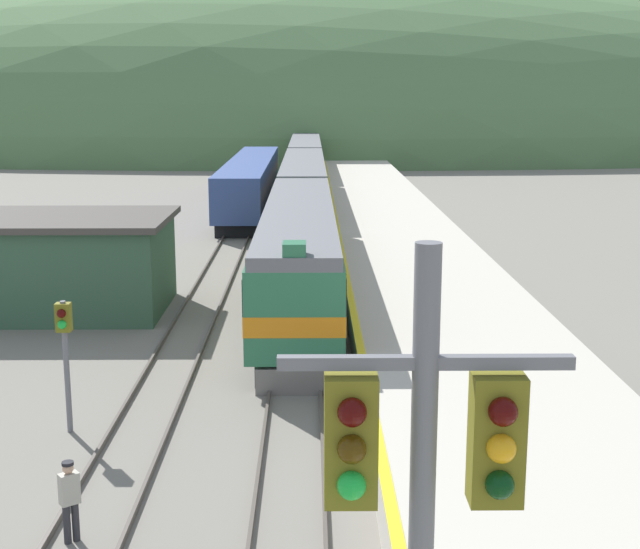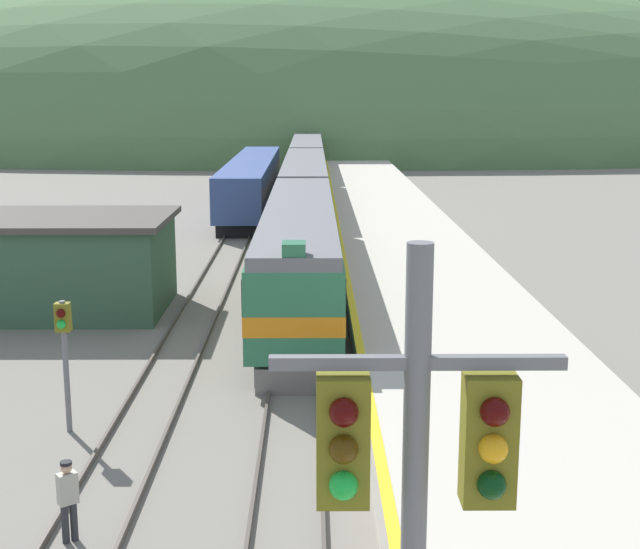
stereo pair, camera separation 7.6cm
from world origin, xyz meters
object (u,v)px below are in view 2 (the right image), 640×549
track_worker (68,497)px  carriage_third (307,159)px  signal_post_siding (64,338)px  express_train_lead_car (300,251)px  carriage_second (305,187)px  carriage_fourth (308,143)px  siding_train (252,183)px

track_worker → carriage_third: bearing=86.5°
signal_post_siding → carriage_third: bearing=84.7°
express_train_lead_car → carriage_second: bearing=90.0°
carriage_fourth → siding_train: size_ratio=0.81×
carriage_second → express_train_lead_car: bearing=-90.0°
carriage_second → track_worker: carriage_second is taller
carriage_second → signal_post_siding: size_ratio=6.75×
signal_post_siding → track_worker: 5.91m
signal_post_siding → track_worker: signal_post_siding is taller
carriage_second → carriage_fourth: (0.00, 47.03, 0.00)m
express_train_lead_car → carriage_third: (0.00, 46.94, -0.01)m
carriage_fourth → siding_train: (-3.82, -41.01, -0.33)m
express_train_lead_car → carriage_third: size_ratio=0.97×
carriage_third → signal_post_siding: size_ratio=6.75×
express_train_lead_car → carriage_fourth: (0.00, 70.46, -0.01)m
carriage_second → siding_train: bearing=122.4°
carriage_fourth → siding_train: carriage_fourth is taller
carriage_second → siding_train: 7.14m
carriage_second → carriage_third: same height
express_train_lead_car → signal_post_siding: express_train_lead_car is taller
carriage_third → carriage_fourth: same height
express_train_lead_car → track_worker: express_train_lead_car is taller
express_train_lead_car → carriage_third: 46.94m
signal_post_siding → express_train_lead_car: bearing=67.4°
carriage_third → carriage_fourth: 23.52m
express_train_lead_car → signal_post_siding: 14.46m
express_train_lead_car → carriage_second: size_ratio=0.97×
siding_train → carriage_second: bearing=-57.6°
siding_train → carriage_fourth: bearing=84.7°
carriage_second → carriage_third: size_ratio=1.00×
carriage_fourth → signal_post_siding: size_ratio=6.75×
carriage_third → track_worker: 65.93m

